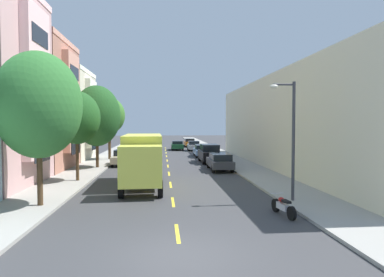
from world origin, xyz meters
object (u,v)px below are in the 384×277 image
(parked_wagon_sky, at_px, (202,150))
(parked_motorcycle, at_px, (283,207))
(street_tree_third, at_px, (97,116))
(moving_forest_sedan, at_px, (177,145))
(parked_hatchback_silver, at_px, (194,146))
(parked_wagon_charcoal, at_px, (220,161))
(parked_hatchback_champagne, at_px, (122,158))
(parked_pickup_teal, at_px, (138,145))
(parked_suv_black, at_px, (210,153))
(street_tree_farthest, at_px, (109,116))
(street_lamp, at_px, (290,131))
(street_tree_second, at_px, (77,118))
(delivery_box_truck, at_px, (143,157))
(parked_wagon_white, at_px, (142,141))
(parked_hatchback_orange, at_px, (189,143))
(street_tree_nearest, at_px, (38,105))

(parked_wagon_sky, relative_size, parked_motorcycle, 2.30)
(street_tree_third, bearing_deg, moving_forest_sedan, 69.03)
(street_tree_third, relative_size, parked_hatchback_silver, 1.84)
(parked_wagon_charcoal, distance_m, moving_forest_sedan, 23.59)
(parked_hatchback_champagne, bearing_deg, parked_motorcycle, -64.15)
(parked_pickup_teal, bearing_deg, parked_suv_black, -63.96)
(parked_wagon_charcoal, bearing_deg, parked_hatchback_silver, 90.69)
(street_tree_farthest, xyz_separation_m, parked_wagon_sky, (10.76, 3.13, -4.19))
(parked_pickup_teal, distance_m, parked_wagon_charcoal, 25.41)
(street_lamp, height_order, parked_pickup_teal, street_lamp)
(street_tree_second, bearing_deg, parked_wagon_sky, 58.33)
(street_tree_second, distance_m, street_tree_third, 7.17)
(street_tree_second, height_order, parked_wagon_sky, street_tree_second)
(parked_wagon_charcoal, bearing_deg, street_lamp, -83.26)
(parked_wagon_sky, distance_m, parked_wagon_charcoal, 12.34)
(parked_pickup_teal, bearing_deg, parked_wagon_sky, -52.86)
(street_tree_second, relative_size, street_tree_farthest, 0.90)
(delivery_box_truck, height_order, moving_forest_sedan, delivery_box_truck)
(parked_suv_black, height_order, moving_forest_sedan, parked_suv_black)
(parked_wagon_sky, bearing_deg, parked_wagon_white, 110.57)
(parked_wagon_charcoal, relative_size, moving_forest_sedan, 1.05)
(parked_wagon_sky, bearing_deg, parked_hatchback_silver, 90.93)
(parked_suv_black, xyz_separation_m, parked_hatchback_orange, (-0.13, 24.31, -0.23))
(street_tree_second, height_order, street_tree_third, street_tree_third)
(street_tree_second, relative_size, parked_hatchback_orange, 1.53)
(parked_suv_black, bearing_deg, street_tree_nearest, -120.69)
(street_tree_nearest, xyz_separation_m, street_tree_third, (-0.00, 14.32, -0.16))
(street_tree_nearest, distance_m, parked_suv_black, 21.53)
(parked_hatchback_silver, bearing_deg, parked_pickup_teal, 165.69)
(street_tree_nearest, distance_m, parked_pickup_teal, 36.40)
(parked_motorcycle, bearing_deg, parked_wagon_white, 100.33)
(parked_hatchback_silver, bearing_deg, parked_wagon_charcoal, -89.31)
(street_tree_third, relative_size, parked_motorcycle, 3.60)
(parked_pickup_teal, height_order, moving_forest_sedan, parked_pickup_teal)
(street_lamp, height_order, moving_forest_sedan, street_lamp)
(street_tree_third, height_order, parked_wagon_white, street_tree_third)
(street_tree_farthest, distance_m, parked_motorcycle, 26.74)
(parked_wagon_white, relative_size, parked_hatchback_orange, 1.17)
(street_tree_third, height_order, delivery_box_truck, street_tree_third)
(street_lamp, bearing_deg, parked_hatchback_champagne, 121.89)
(parked_suv_black, height_order, parked_hatchback_orange, parked_suv_black)
(parked_wagon_white, bearing_deg, parked_hatchback_silver, -58.56)
(street_tree_second, height_order, parked_hatchback_silver, street_tree_second)
(street_lamp, relative_size, parked_motorcycle, 2.95)
(street_tree_third, height_order, parked_pickup_teal, street_tree_third)
(parked_hatchback_champagne, distance_m, parked_motorcycle, 21.12)
(parked_hatchback_orange, bearing_deg, parked_pickup_teal, -143.40)
(parked_wagon_charcoal, bearing_deg, street_tree_nearest, -131.53)
(street_tree_nearest, relative_size, parked_wagon_white, 1.55)
(street_tree_second, bearing_deg, parked_wagon_charcoal, 25.19)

